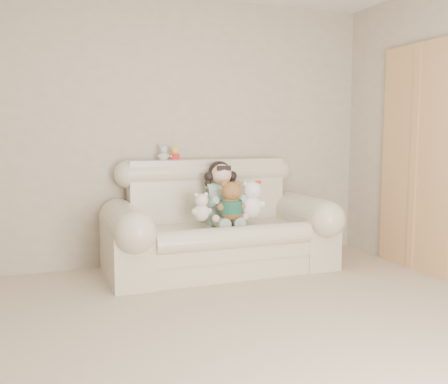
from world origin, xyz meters
TOP-DOWN VIEW (x-y plane):
  - floor at (0.00, 0.00)m, footprint 5.00×5.00m
  - wall_back at (0.00, 2.50)m, footprint 4.50×0.00m
  - sofa at (0.48, 2.00)m, footprint 2.10×0.95m
  - door_panel at (2.22, 1.40)m, footprint 0.06×0.90m
  - seated_child at (0.52, 2.08)m, footprint 0.38×0.46m
  - brown_teddy at (0.52, 1.84)m, footprint 0.29×0.23m
  - white_cat at (0.74, 1.87)m, footprint 0.31×0.26m
  - cream_teddy at (0.26, 1.89)m, footprint 0.22×0.19m
  - yellow_mini_bear at (0.16, 2.36)m, footprint 0.12×0.10m
  - grey_mini_plush at (0.05, 2.38)m, footprint 0.14×0.12m

SIDE VIEW (x-z plane):
  - floor at x=0.00m, z-range 0.00..0.00m
  - sofa at x=0.48m, z-range 0.00..1.03m
  - cream_teddy at x=0.26m, z-range 0.50..0.80m
  - white_cat at x=0.74m, z-range 0.50..0.92m
  - brown_teddy at x=0.52m, z-range 0.50..0.92m
  - seated_child at x=0.52m, z-range 0.42..1.03m
  - door_panel at x=2.22m, z-range 0.00..2.10m
  - yellow_mini_bear at x=0.16m, z-range 1.01..1.18m
  - grey_mini_plush at x=0.05m, z-range 1.01..1.20m
  - wall_back at x=0.00m, z-range -0.95..3.55m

